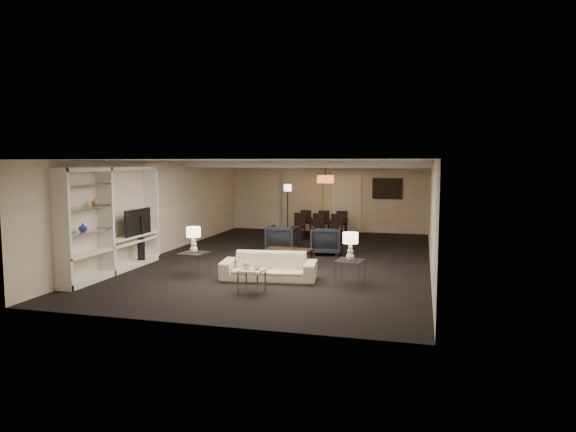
% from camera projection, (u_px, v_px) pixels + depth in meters
% --- Properties ---
extents(floor, '(11.00, 11.00, 0.00)m').
position_uv_depth(floor, '(288.00, 259.00, 13.08)').
color(floor, black).
rests_on(floor, ground).
extents(ceiling, '(7.00, 11.00, 0.02)m').
position_uv_depth(ceiling, '(288.00, 160.00, 12.82)').
color(ceiling, silver).
rests_on(ceiling, ground).
extents(wall_back, '(7.00, 0.02, 2.50)m').
position_uv_depth(wall_back, '(327.00, 196.00, 18.24)').
color(wall_back, '#C0B29B').
rests_on(wall_back, ground).
extents(wall_front, '(7.00, 0.02, 2.50)m').
position_uv_depth(wall_front, '(194.00, 243.00, 7.66)').
color(wall_front, '#C0B29B').
rests_on(wall_front, ground).
extents(wall_left, '(0.02, 11.00, 2.50)m').
position_uv_depth(wall_left, '(163.00, 207.00, 13.84)').
color(wall_left, '#C0B29B').
rests_on(wall_left, ground).
extents(wall_right, '(0.02, 11.00, 2.50)m').
position_uv_depth(wall_right, '(432.00, 214.00, 12.06)').
color(wall_right, '#C0B29B').
rests_on(wall_right, ground).
extents(ceiling_soffit, '(7.00, 4.00, 0.20)m').
position_uv_depth(ceiling_soffit, '(316.00, 164.00, 16.19)').
color(ceiling_soffit, silver).
rests_on(ceiling_soffit, ceiling).
extents(curtains, '(1.50, 0.12, 2.40)m').
position_uv_depth(curtains, '(302.00, 197.00, 18.39)').
color(curtains, beige).
rests_on(curtains, wall_back).
extents(door, '(0.90, 0.05, 2.10)m').
position_uv_depth(door, '(347.00, 202.00, 18.05)').
color(door, silver).
rests_on(door, wall_back).
extents(painting, '(0.95, 0.04, 0.65)m').
position_uv_depth(painting, '(387.00, 189.00, 17.64)').
color(painting, '#142D38').
rests_on(painting, wall_back).
extents(media_unit, '(0.38, 3.40, 2.35)m').
position_uv_depth(media_unit, '(113.00, 221.00, 11.29)').
color(media_unit, white).
rests_on(media_unit, wall_left).
extents(pendant_light, '(0.52, 0.52, 0.24)m').
position_uv_depth(pendant_light, '(325.00, 179.00, 16.17)').
color(pendant_light, '#D8591E').
rests_on(pendant_light, ceiling_soffit).
extents(sofa, '(2.05, 1.00, 0.58)m').
position_uv_depth(sofa, '(269.00, 266.00, 10.70)').
color(sofa, beige).
rests_on(sofa, floor).
extents(coffee_table, '(1.14, 0.73, 0.39)m').
position_uv_depth(coffee_table, '(288.00, 257.00, 12.25)').
color(coffee_table, black).
rests_on(coffee_table, floor).
extents(armchair_left, '(0.81, 0.83, 0.73)m').
position_uv_depth(armchair_left, '(283.00, 239.00, 14.02)').
color(armchair_left, black).
rests_on(armchair_left, floor).
extents(armchair_right, '(0.87, 0.89, 0.73)m').
position_uv_depth(armchair_right, '(326.00, 241.00, 13.72)').
color(armchair_right, black).
rests_on(armchair_right, floor).
extents(side_table_left, '(0.59, 0.59, 0.50)m').
position_uv_depth(side_table_left, '(194.00, 264.00, 11.14)').
color(side_table_left, white).
rests_on(side_table_left, floor).
extents(side_table_right, '(0.61, 0.61, 0.50)m').
position_uv_depth(side_table_right, '(350.00, 273.00, 10.28)').
color(side_table_right, white).
rests_on(side_table_right, floor).
extents(table_lamp_left, '(0.35, 0.35, 0.56)m').
position_uv_depth(table_lamp_left, '(194.00, 240.00, 11.08)').
color(table_lamp_left, white).
rests_on(table_lamp_left, side_table_left).
extents(table_lamp_right, '(0.32, 0.32, 0.56)m').
position_uv_depth(table_lamp_right, '(350.00, 246.00, 10.22)').
color(table_lamp_right, beige).
rests_on(table_lamp_right, side_table_right).
extents(marble_table, '(0.48, 0.48, 0.45)m').
position_uv_depth(marble_table, '(252.00, 281.00, 9.65)').
color(marble_table, white).
rests_on(marble_table, floor).
extents(gold_gourd_a, '(0.14, 0.14, 0.14)m').
position_uv_depth(gold_gourd_a, '(247.00, 265.00, 9.65)').
color(gold_gourd_a, '#EBBC7C').
rests_on(gold_gourd_a, marble_table).
extents(gold_gourd_b, '(0.13, 0.13, 0.13)m').
position_uv_depth(gold_gourd_b, '(257.00, 266.00, 9.60)').
color(gold_gourd_b, '#EFDB7E').
rests_on(gold_gourd_b, marble_table).
extents(television, '(1.07, 0.14, 0.61)m').
position_uv_depth(television, '(134.00, 222.00, 12.06)').
color(television, black).
rests_on(television, media_unit).
extents(vase_blue, '(0.17, 0.17, 0.18)m').
position_uv_depth(vase_blue, '(83.00, 227.00, 10.30)').
color(vase_blue, '#232A98').
rests_on(vase_blue, media_unit).
extents(vase_amber, '(0.15, 0.15, 0.16)m').
position_uv_depth(vase_amber, '(95.00, 202.00, 10.66)').
color(vase_amber, '#AE6C3A').
rests_on(vase_amber, media_unit).
extents(floor_speaker, '(0.14, 0.14, 1.20)m').
position_uv_depth(floor_speaker, '(141.00, 240.00, 12.24)').
color(floor_speaker, black).
rests_on(floor_speaker, floor).
extents(dining_table, '(1.72, 1.11, 0.57)m').
position_uv_depth(dining_table, '(321.00, 229.00, 16.79)').
color(dining_table, black).
rests_on(dining_table, floor).
extents(chair_nl, '(0.40, 0.40, 0.84)m').
position_uv_depth(chair_nl, '(298.00, 226.00, 16.30)').
color(chair_nl, black).
rests_on(chair_nl, floor).
extents(chair_nm, '(0.43, 0.43, 0.84)m').
position_uv_depth(chair_nm, '(317.00, 227.00, 16.15)').
color(chair_nm, black).
rests_on(chair_nm, floor).
extents(chair_nr, '(0.40, 0.40, 0.84)m').
position_uv_depth(chair_nr, '(336.00, 228.00, 16.00)').
color(chair_nr, black).
rests_on(chair_nr, floor).
extents(chair_fl, '(0.42, 0.42, 0.84)m').
position_uv_depth(chair_fl, '(307.00, 222.00, 17.55)').
color(chair_fl, black).
rests_on(chair_fl, floor).
extents(chair_fm, '(0.41, 0.41, 0.84)m').
position_uv_depth(chair_fm, '(325.00, 222.00, 17.40)').
color(chair_fm, black).
rests_on(chair_fm, floor).
extents(chair_fr, '(0.43, 0.43, 0.84)m').
position_uv_depth(chair_fr, '(342.00, 223.00, 17.25)').
color(chair_fr, black).
rests_on(chair_fr, floor).
extents(floor_lamp, '(0.27, 0.27, 1.71)m').
position_uv_depth(floor_lamp, '(288.00, 210.00, 17.32)').
color(floor_lamp, black).
rests_on(floor_lamp, floor).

